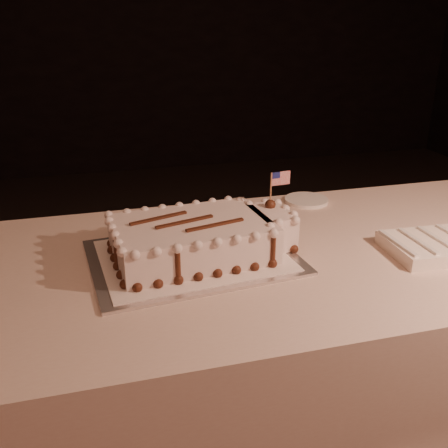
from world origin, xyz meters
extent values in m
cube|color=black|center=(0.00, 4.03, 1.40)|extent=(6.00, 0.05, 2.80)
cube|color=beige|center=(0.00, 0.60, 0.38)|extent=(2.40, 0.80, 0.75)
cube|color=silver|center=(-0.22, 0.62, 0.75)|extent=(0.52, 0.41, 0.01)
cube|color=white|center=(-0.22, 0.62, 0.76)|extent=(0.47, 0.37, 0.00)
cube|color=silver|center=(-0.22, 0.62, 0.80)|extent=(0.39, 0.28, 0.09)
cube|color=silver|center=(-0.01, 0.64, 0.80)|extent=(0.10, 0.15, 0.09)
sphere|color=#4C2213|center=(-0.37, 0.48, 0.77)|extent=(0.02, 0.02, 0.02)
sphere|color=#4C2213|center=(-0.32, 0.48, 0.77)|extent=(0.02, 0.02, 0.02)
sphere|color=#4C2213|center=(-0.27, 0.49, 0.77)|extent=(0.02, 0.02, 0.02)
sphere|color=#4C2213|center=(-0.23, 0.49, 0.77)|extent=(0.02, 0.02, 0.02)
sphere|color=#4C2213|center=(-0.18, 0.50, 0.77)|extent=(0.02, 0.02, 0.02)
sphere|color=#4C2213|center=(-0.14, 0.50, 0.77)|extent=(0.02, 0.02, 0.02)
sphere|color=#4C2213|center=(-0.09, 0.50, 0.77)|extent=(0.02, 0.02, 0.02)
sphere|color=#4C2213|center=(-0.05, 0.51, 0.77)|extent=(0.02, 0.02, 0.02)
sphere|color=#4C2213|center=(-0.04, 0.55, 0.77)|extent=(0.02, 0.02, 0.02)
sphere|color=#4C2213|center=(-0.01, 0.56, 0.77)|extent=(0.02, 0.02, 0.02)
sphere|color=#4C2213|center=(0.03, 0.57, 0.77)|extent=(0.02, 0.02, 0.02)
sphere|color=#4C2213|center=(0.04, 0.60, 0.77)|extent=(0.02, 0.02, 0.02)
sphere|color=#4C2213|center=(0.04, 0.65, 0.77)|extent=(0.02, 0.02, 0.02)
sphere|color=#4C2213|center=(0.03, 0.69, 0.77)|extent=(0.02, 0.02, 0.02)
sphere|color=#4C2213|center=(0.00, 0.71, 0.77)|extent=(0.02, 0.02, 0.02)
sphere|color=#4C2213|center=(-0.04, 0.70, 0.77)|extent=(0.02, 0.02, 0.02)
sphere|color=#4C2213|center=(-0.06, 0.73, 0.77)|extent=(0.02, 0.02, 0.02)
sphere|color=#4C2213|center=(-0.09, 0.75, 0.77)|extent=(0.02, 0.02, 0.02)
sphere|color=#4C2213|center=(-0.13, 0.75, 0.77)|extent=(0.02, 0.02, 0.02)
sphere|color=#4C2213|center=(-0.18, 0.74, 0.77)|extent=(0.02, 0.02, 0.02)
sphere|color=#4C2213|center=(-0.22, 0.74, 0.77)|extent=(0.02, 0.02, 0.02)
sphere|color=#4C2213|center=(-0.27, 0.73, 0.77)|extent=(0.02, 0.02, 0.02)
sphere|color=#4C2213|center=(-0.31, 0.73, 0.77)|extent=(0.02, 0.02, 0.02)
sphere|color=#4C2213|center=(-0.36, 0.73, 0.77)|extent=(0.02, 0.02, 0.02)
sphere|color=#4C2213|center=(-0.41, 0.72, 0.77)|extent=(0.02, 0.02, 0.02)
sphere|color=#4C2213|center=(-0.41, 0.68, 0.77)|extent=(0.02, 0.02, 0.02)
sphere|color=#4C2213|center=(-0.40, 0.64, 0.77)|extent=(0.02, 0.02, 0.02)
sphere|color=#4C2213|center=(-0.40, 0.59, 0.77)|extent=(0.02, 0.02, 0.02)
sphere|color=#4C2213|center=(-0.39, 0.54, 0.77)|extent=(0.02, 0.02, 0.02)
sphere|color=#4C2213|center=(-0.39, 0.50, 0.77)|extent=(0.02, 0.02, 0.02)
sphere|color=silver|center=(-0.37, 0.48, 0.84)|extent=(0.02, 0.02, 0.02)
sphere|color=silver|center=(-0.32, 0.48, 0.84)|extent=(0.02, 0.02, 0.02)
sphere|color=silver|center=(-0.27, 0.49, 0.84)|extent=(0.02, 0.02, 0.02)
sphere|color=silver|center=(-0.23, 0.49, 0.84)|extent=(0.02, 0.02, 0.02)
sphere|color=silver|center=(-0.18, 0.50, 0.84)|extent=(0.02, 0.02, 0.02)
sphere|color=silver|center=(-0.14, 0.50, 0.84)|extent=(0.02, 0.02, 0.02)
sphere|color=silver|center=(-0.09, 0.50, 0.84)|extent=(0.02, 0.02, 0.02)
sphere|color=silver|center=(-0.05, 0.51, 0.84)|extent=(0.02, 0.02, 0.02)
sphere|color=silver|center=(-0.04, 0.55, 0.84)|extent=(0.02, 0.02, 0.02)
sphere|color=silver|center=(-0.01, 0.56, 0.84)|extent=(0.02, 0.02, 0.02)
sphere|color=silver|center=(0.03, 0.57, 0.84)|extent=(0.02, 0.02, 0.02)
sphere|color=silver|center=(0.04, 0.60, 0.84)|extent=(0.02, 0.02, 0.02)
sphere|color=silver|center=(0.04, 0.65, 0.84)|extent=(0.02, 0.02, 0.02)
sphere|color=silver|center=(0.03, 0.69, 0.84)|extent=(0.02, 0.02, 0.02)
sphere|color=silver|center=(0.00, 0.71, 0.84)|extent=(0.02, 0.02, 0.02)
sphere|color=silver|center=(-0.04, 0.70, 0.84)|extent=(0.02, 0.02, 0.02)
sphere|color=silver|center=(-0.06, 0.73, 0.84)|extent=(0.02, 0.02, 0.02)
sphere|color=silver|center=(-0.09, 0.75, 0.84)|extent=(0.02, 0.02, 0.02)
sphere|color=silver|center=(-0.13, 0.75, 0.84)|extent=(0.02, 0.02, 0.02)
sphere|color=silver|center=(-0.18, 0.74, 0.84)|extent=(0.02, 0.02, 0.02)
sphere|color=silver|center=(-0.22, 0.74, 0.84)|extent=(0.02, 0.02, 0.02)
sphere|color=silver|center=(-0.27, 0.73, 0.84)|extent=(0.02, 0.02, 0.02)
sphere|color=silver|center=(-0.31, 0.73, 0.84)|extent=(0.02, 0.02, 0.02)
sphere|color=silver|center=(-0.36, 0.73, 0.84)|extent=(0.02, 0.02, 0.02)
sphere|color=silver|center=(-0.41, 0.72, 0.84)|extent=(0.02, 0.02, 0.02)
sphere|color=silver|center=(-0.41, 0.68, 0.84)|extent=(0.02, 0.02, 0.02)
sphere|color=silver|center=(-0.40, 0.64, 0.84)|extent=(0.02, 0.02, 0.02)
sphere|color=silver|center=(-0.40, 0.59, 0.84)|extent=(0.02, 0.02, 0.02)
sphere|color=silver|center=(-0.39, 0.54, 0.84)|extent=(0.02, 0.02, 0.02)
sphere|color=silver|center=(-0.39, 0.50, 0.84)|extent=(0.02, 0.02, 0.02)
cylinder|color=#4C2213|center=(-0.27, 0.49, 0.80)|extent=(0.01, 0.01, 0.08)
sphere|color=#4C2213|center=(-0.27, 0.49, 0.77)|extent=(0.02, 0.02, 0.02)
cylinder|color=#4C2213|center=(-0.05, 0.51, 0.80)|extent=(0.01, 0.01, 0.08)
sphere|color=#4C2213|center=(-0.05, 0.51, 0.77)|extent=(0.02, 0.02, 0.02)
cylinder|color=#4C2213|center=(0.04, 0.65, 0.80)|extent=(0.01, 0.01, 0.08)
sphere|color=#4C2213|center=(0.04, 0.65, 0.77)|extent=(0.02, 0.02, 0.02)
cylinder|color=#4C2213|center=(-0.09, 0.75, 0.80)|extent=(0.01, 0.01, 0.08)
sphere|color=#4C2213|center=(-0.09, 0.75, 0.77)|extent=(0.02, 0.02, 0.02)
cylinder|color=#4C2213|center=(-0.31, 0.73, 0.80)|extent=(0.01, 0.01, 0.08)
sphere|color=#4C2213|center=(-0.31, 0.73, 0.77)|extent=(0.02, 0.02, 0.02)
cylinder|color=#4C2213|center=(-0.40, 0.59, 0.80)|extent=(0.01, 0.01, 0.08)
sphere|color=#4C2213|center=(-0.40, 0.59, 0.77)|extent=(0.02, 0.02, 0.02)
cube|color=#4C2213|center=(-0.29, 0.65, 0.85)|extent=(0.15, 0.05, 0.01)
cube|color=#4C2213|center=(-0.23, 0.61, 0.85)|extent=(0.15, 0.05, 0.01)
cube|color=#4C2213|center=(-0.17, 0.58, 0.85)|extent=(0.15, 0.04, 0.01)
sphere|color=#4C2213|center=(0.00, 0.66, 0.85)|extent=(0.03, 0.03, 0.03)
cylinder|color=#AD704A|center=(0.00, 0.66, 0.89)|extent=(0.00, 0.00, 0.11)
cube|color=red|center=(0.03, 0.67, 0.92)|extent=(0.05, 0.01, 0.04)
cube|color=navy|center=(0.01, 0.66, 0.93)|extent=(0.02, 0.01, 0.02)
cube|color=white|center=(0.39, 0.49, 0.77)|extent=(0.25, 0.19, 0.03)
cube|color=white|center=(0.28, 0.50, 0.79)|extent=(0.01, 0.16, 0.01)
cube|color=white|center=(0.33, 0.50, 0.79)|extent=(0.01, 0.16, 0.01)
cube|color=white|center=(0.39, 0.49, 0.79)|extent=(0.01, 0.16, 0.01)
cylinder|color=white|center=(0.22, 0.92, 0.76)|extent=(0.14, 0.14, 0.01)
camera|label=1|loc=(-0.43, -0.47, 1.30)|focal=40.00mm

